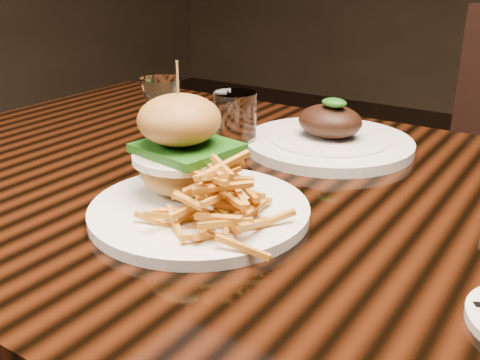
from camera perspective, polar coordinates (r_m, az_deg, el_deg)
The scene contains 5 objects.
dining_table at distance 0.84m, azimuth 7.83°, elevation -6.73°, with size 1.60×0.90×0.75m.
burger_plate at distance 0.74m, azimuth -4.38°, elevation 0.23°, with size 0.29×0.29×0.20m.
wine_glass at distance 0.82m, azimuth -7.96°, elevation 7.19°, with size 0.06×0.06×0.16m.
water_tumbler at distance 1.00m, azimuth -0.50°, elevation 6.01°, with size 0.08×0.08×0.10m, color white.
far_dish at distance 1.02m, azimuth 9.02°, elevation 4.17°, with size 0.30×0.30×0.10m.
Camera 1 is at (0.31, -0.67, 1.07)m, focal length 42.00 mm.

